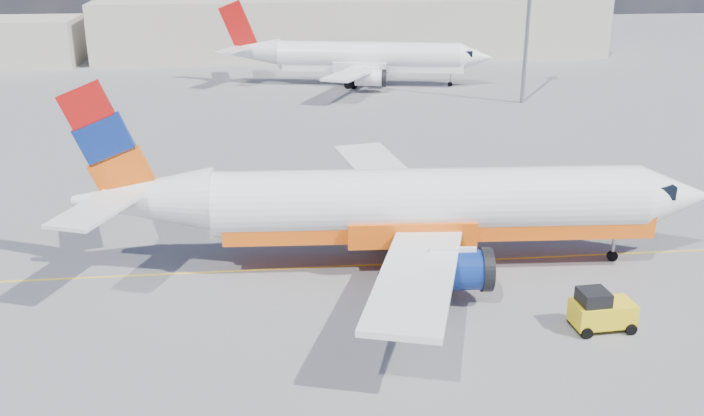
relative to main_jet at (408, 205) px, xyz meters
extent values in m
plane|color=slate|center=(-0.24, -2.75, -3.55)|extent=(240.00, 240.00, 0.00)
cube|color=yellow|center=(-0.24, 0.25, -3.55)|extent=(70.00, 0.15, 0.01)
cube|color=#B7B09E|center=(4.76, 72.25, 0.45)|extent=(70.00, 14.00, 8.00)
cylinder|color=white|center=(1.11, -0.06, 0.24)|extent=(23.34, 4.86, 3.58)
cone|color=white|center=(14.78, -0.82, 0.24)|extent=(4.41, 3.81, 3.58)
cone|color=white|center=(-14.15, 0.79, 0.61)|extent=(7.55, 3.81, 3.40)
cube|color=black|center=(13.31, -0.74, 0.82)|extent=(1.92, 2.52, 0.74)
cube|color=#E9570E|center=(1.63, -0.09, -0.97)|extent=(23.31, 4.23, 1.26)
cube|color=white|center=(-0.06, 7.39, -0.71)|extent=(5.68, 13.05, 0.85)
cube|color=white|center=(-0.88, -7.34, -0.71)|extent=(6.96, 13.08, 0.85)
cylinder|color=navy|center=(1.89, 4.64, -1.71)|extent=(3.90, 2.21, 2.00)
cylinder|color=navy|center=(1.37, -4.82, -1.71)|extent=(3.90, 2.21, 2.00)
cylinder|color=black|center=(3.58, 4.55, -1.71)|extent=(0.65, 2.24, 2.21)
cylinder|color=black|center=(3.05, -4.92, -1.71)|extent=(0.65, 2.24, 2.21)
cube|color=#E9570E|center=(-15.73, 0.88, 3.82)|extent=(4.96, 0.59, 6.58)
cube|color=white|center=(-15.54, 4.24, 1.29)|extent=(3.59, 5.69, 0.19)
cube|color=white|center=(-15.91, -2.49, 1.29)|extent=(4.07, 5.75, 0.19)
cylinder|color=gray|center=(11.63, -0.65, -2.24)|extent=(0.20, 0.20, 2.21)
cylinder|color=black|center=(11.63, -0.65, -3.26)|extent=(0.60, 0.29, 0.59)
cylinder|color=black|center=(-0.86, 2.58, -3.08)|extent=(0.97, 0.45, 0.95)
cylinder|color=black|center=(-1.14, -2.47, -3.08)|extent=(0.97, 0.45, 0.95)
cylinder|color=white|center=(4.35, 50.51, -0.16)|extent=(21.00, 7.12, 3.21)
cone|color=white|center=(16.39, 48.16, -0.16)|extent=(4.32, 3.87, 3.21)
cone|color=white|center=(-9.09, 53.13, 0.17)|extent=(7.07, 4.26, 3.05)
cube|color=black|center=(15.09, 48.42, 0.36)|extent=(1.99, 2.44, 0.66)
cube|color=white|center=(4.81, 50.42, -1.24)|extent=(20.89, 6.56, 1.13)
cube|color=white|center=(4.22, 57.27, -1.01)|extent=(3.61, 11.47, 0.76)
cube|color=white|center=(1.69, 44.29, -1.01)|extent=(7.53, 11.54, 0.76)
cylinder|color=white|center=(5.62, 54.59, -1.90)|extent=(3.68, 2.41, 1.79)
cylinder|color=white|center=(4.00, 46.25, -1.90)|extent=(3.68, 2.41, 1.79)
cylinder|color=black|center=(7.10, 54.30, -1.90)|extent=(0.84, 2.04, 1.98)
cylinder|color=black|center=(5.48, 45.96, -1.90)|extent=(0.84, 2.04, 1.98)
cube|color=#B30F0D|center=(-10.48, 53.40, 3.05)|extent=(4.40, 1.12, 5.89)
cube|color=white|center=(-9.90, 56.36, 0.79)|extent=(2.64, 4.94, 0.17)
cube|color=white|center=(-11.06, 50.43, 0.79)|extent=(4.11, 5.13, 0.17)
cylinder|color=gray|center=(13.61, 48.71, -2.37)|extent=(0.20, 0.20, 1.98)
cylinder|color=black|center=(13.61, 48.71, -3.29)|extent=(0.56, 0.32, 0.53)
cylinder|color=black|center=(2.93, 53.09, -3.13)|extent=(0.90, 0.51, 0.85)
cylinder|color=black|center=(2.06, 48.65, -3.13)|extent=(0.90, 0.51, 0.85)
cylinder|color=black|center=(6.71, -7.39, -3.28)|extent=(0.56, 0.25, 0.55)
cylinder|color=black|center=(6.81, -8.92, -3.28)|extent=(0.56, 0.25, 0.55)
cylinder|color=black|center=(8.89, -7.26, -3.28)|extent=(0.56, 0.25, 0.55)
cylinder|color=black|center=(8.99, -8.79, -3.28)|extent=(0.56, 0.25, 0.55)
cube|color=yellow|center=(7.85, -8.09, -2.73)|extent=(2.93, 1.71, 1.09)
cube|color=black|center=(7.31, -8.12, -1.86)|extent=(1.39, 1.39, 0.66)
cylinder|color=gray|center=(19.19, 39.46, 5.82)|extent=(0.41, 0.41, 18.74)
camera|label=1|loc=(-7.34, -39.32, 14.56)|focal=40.00mm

